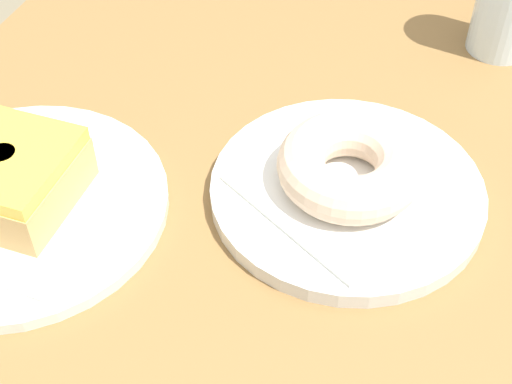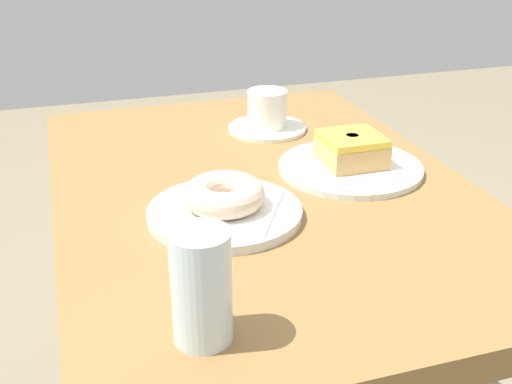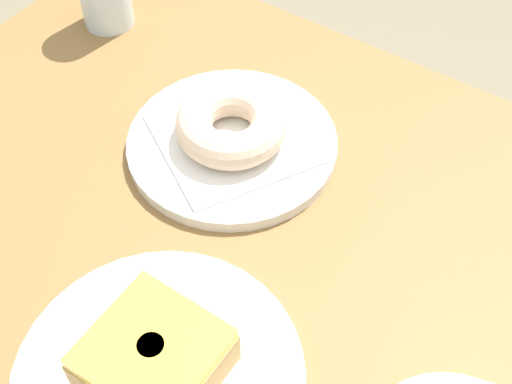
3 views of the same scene
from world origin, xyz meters
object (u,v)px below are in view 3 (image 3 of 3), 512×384
Objects in this scene: donut_glazed_square at (154,359)px; plate_sugar_ring at (232,144)px; plate_glazed_square at (159,377)px; donut_sugar_ring at (231,124)px.

donut_glazed_square is 0.26m from plate_sugar_ring.
plate_glazed_square is 0.03m from donut_glazed_square.
donut_sugar_ring is (0.00, -0.00, 0.03)m from plate_sugar_ring.
donut_glazed_square is at bearing 112.40° from donut_sugar_ring.
plate_sugar_ring is at bearing -67.60° from plate_glazed_square.
donut_glazed_square is at bearing 90.00° from plate_glazed_square.
plate_sugar_ring is (0.10, -0.24, 0.00)m from plate_glazed_square.
donut_glazed_square reaches higher than plate_sugar_ring.
plate_sugar_ring is at bearing 90.00° from donut_sugar_ring.
plate_glazed_square is 2.07× the size of donut_sugar_ring.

